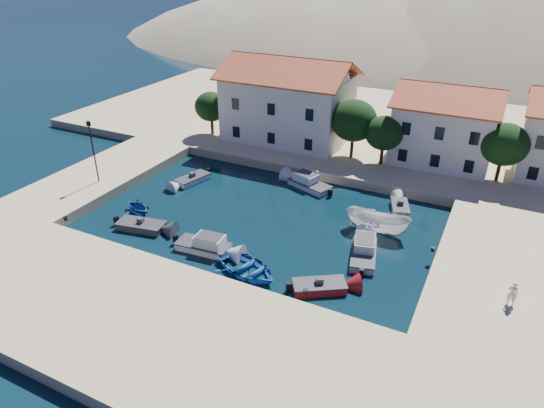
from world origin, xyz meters
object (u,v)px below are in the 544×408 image
at_px(lamppost, 92,146).
at_px(cabin_cruiser_east, 364,253).
at_px(cabin_cruiser_south, 203,245).
at_px(building_left, 288,98).
at_px(building_mid, 446,123).
at_px(boat_east, 377,232).
at_px(rowboat_south, 247,272).
at_px(pedestrian, 513,293).

xyz_separation_m(lamppost, cabin_cruiser_east, (27.35, 0.18, -4.28)).
bearing_deg(cabin_cruiser_south, building_left, 94.31).
bearing_deg(building_left, cabin_cruiser_south, -80.89).
relative_size(building_left, lamppost, 2.36).
relative_size(building_mid, boat_east, 1.88).
height_order(building_left, cabin_cruiser_east, building_left).
xyz_separation_m(building_mid, cabin_cruiser_south, (-14.07, -25.51, -4.75)).
distance_m(lamppost, rowboat_south, 21.39).
bearing_deg(building_mid, pedestrian, -70.13).
bearing_deg(boat_east, building_left, 46.99).
xyz_separation_m(cabin_cruiser_east, boat_east, (-0.14, 4.30, -0.48)).
distance_m(lamppost, cabin_cruiser_east, 27.68).
distance_m(cabin_cruiser_east, pedestrian, 10.87).
height_order(lamppost, rowboat_south, lamppost).
distance_m(building_mid, rowboat_south, 28.72).
distance_m(building_left, cabin_cruiser_east, 25.96).
xyz_separation_m(building_left, boat_east, (15.70, -15.53, -5.94)).
bearing_deg(pedestrian, rowboat_south, 13.68).
bearing_deg(building_left, lamppost, -119.90).
bearing_deg(cabin_cruiser_east, building_mid, -19.60).
bearing_deg(pedestrian, lamppost, -0.60).
distance_m(building_left, building_mid, 18.04).
height_order(building_left, rowboat_south, building_left).
xyz_separation_m(lamppost, pedestrian, (37.87, -2.16, -2.89)).
height_order(rowboat_south, pedestrian, pedestrian).
bearing_deg(cabin_cruiser_south, cabin_cruiser_east, 16.65).
bearing_deg(cabin_cruiser_east, pedestrian, -116.21).
relative_size(lamppost, boat_east, 1.11).
xyz_separation_m(building_left, cabin_cruiser_east, (15.85, -19.82, -5.46)).
distance_m(rowboat_south, cabin_cruiser_east, 9.30).
height_order(rowboat_south, boat_east, boat_east).
relative_size(building_mid, rowboat_south, 1.98).
height_order(cabin_cruiser_east, boat_east, cabin_cruiser_east).
distance_m(rowboat_south, pedestrian, 18.21).
bearing_deg(building_mid, cabin_cruiser_south, -118.88).
bearing_deg(building_mid, cabin_cruiser_east, -95.91).
distance_m(building_mid, pedestrian, 24.85).
height_order(rowboat_south, cabin_cruiser_east, cabin_cruiser_east).
height_order(cabin_cruiser_south, boat_east, cabin_cruiser_south).
bearing_deg(cabin_cruiser_south, rowboat_south, -18.29).
distance_m(building_left, lamppost, 23.10).
height_order(boat_east, pedestrian, pedestrian).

